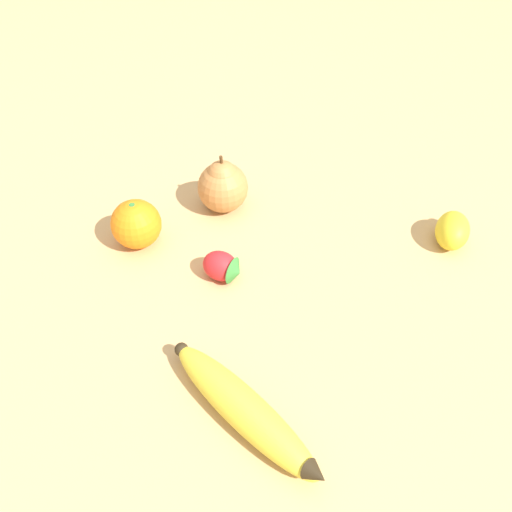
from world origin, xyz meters
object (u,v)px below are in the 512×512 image
object	(u,v)px
banana	(244,409)
orange	(136,224)
pear	(223,185)
strawberry	(223,267)
lemon	(452,230)

from	to	relation	value
banana	orange	size ratio (longest dim) A/B	3.09
pear	banana	bearing A→B (deg)	-54.69
pear	strawberry	xyz separation A→B (m)	(0.08, -0.13, -0.02)
pear	lemon	world-z (taller)	pear
banana	lemon	distance (m)	0.42
banana	lemon	world-z (taller)	lemon
orange	pear	world-z (taller)	pear
strawberry	lemon	world-z (taller)	lemon
banana	orange	distance (m)	0.33
orange	lemon	xyz separation A→B (m)	(0.41, 0.23, -0.01)
orange	banana	bearing A→B (deg)	-30.97
banana	strawberry	bearing A→B (deg)	143.93
strawberry	lemon	size ratio (longest dim) A/B	0.72
orange	pear	distance (m)	0.15
pear	orange	bearing A→B (deg)	-116.90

